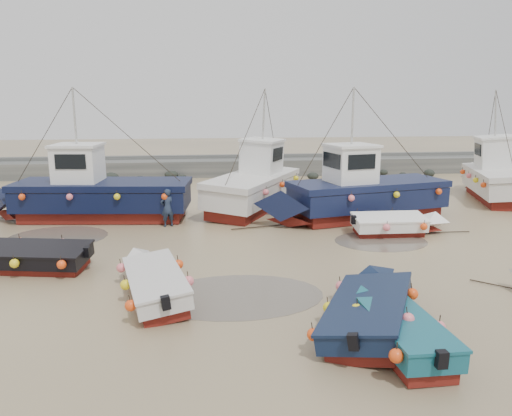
{
  "coord_description": "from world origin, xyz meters",
  "views": [
    {
      "loc": [
        -3.04,
        -15.95,
        5.69
      ],
      "look_at": [
        -0.8,
        3.62,
        1.4
      ],
      "focal_mm": 35.0,
      "sensor_mm": 36.0,
      "label": 1
    }
  ],
  "objects_px": {
    "dinghy_0": "(156,277)",
    "dinghy_2": "(399,325)",
    "dinghy_4": "(19,254)",
    "dinghy_1": "(374,305)",
    "person": "(168,226)",
    "cabin_boat_2": "(357,193)",
    "cabin_boat_1": "(257,183)",
    "cabin_boat_0": "(90,193)",
    "dinghy_5": "(397,222)",
    "cabin_boat_3": "(498,176)"
  },
  "relations": [
    {
      "from": "cabin_boat_0",
      "to": "cabin_boat_3",
      "type": "relative_size",
      "value": 1.22
    },
    {
      "from": "cabin_boat_3",
      "to": "person",
      "type": "relative_size",
      "value": 5.4
    },
    {
      "from": "dinghy_4",
      "to": "cabin_boat_3",
      "type": "xyz_separation_m",
      "value": [
        23.37,
        9.86,
        0.82
      ]
    },
    {
      "from": "person",
      "to": "cabin_boat_3",
      "type": "bearing_deg",
      "value": 171.48
    },
    {
      "from": "dinghy_5",
      "to": "cabin_boat_1",
      "type": "xyz_separation_m",
      "value": [
        -5.33,
        6.15,
        0.76
      ]
    },
    {
      "from": "cabin_boat_1",
      "to": "dinghy_1",
      "type": "bearing_deg",
      "value": -55.92
    },
    {
      "from": "dinghy_0",
      "to": "dinghy_5",
      "type": "xyz_separation_m",
      "value": [
        9.74,
        5.72,
        0.02
      ]
    },
    {
      "from": "cabin_boat_3",
      "to": "cabin_boat_1",
      "type": "bearing_deg",
      "value": -160.03
    },
    {
      "from": "cabin_boat_2",
      "to": "cabin_boat_3",
      "type": "height_order",
      "value": "same"
    },
    {
      "from": "dinghy_4",
      "to": "dinghy_1",
      "type": "bearing_deg",
      "value": -107.03
    },
    {
      "from": "dinghy_5",
      "to": "person",
      "type": "height_order",
      "value": "dinghy_5"
    },
    {
      "from": "dinghy_2",
      "to": "cabin_boat_1",
      "type": "height_order",
      "value": "cabin_boat_1"
    },
    {
      "from": "dinghy_2",
      "to": "cabin_boat_1",
      "type": "relative_size",
      "value": 0.52
    },
    {
      "from": "dinghy_0",
      "to": "dinghy_5",
      "type": "height_order",
      "value": "same"
    },
    {
      "from": "cabin_boat_2",
      "to": "person",
      "type": "bearing_deg",
      "value": 79.03
    },
    {
      "from": "dinghy_5",
      "to": "cabin_boat_3",
      "type": "relative_size",
      "value": 0.56
    },
    {
      "from": "cabin_boat_0",
      "to": "dinghy_2",
      "type": "bearing_deg",
      "value": -139.2
    },
    {
      "from": "dinghy_0",
      "to": "cabin_boat_0",
      "type": "height_order",
      "value": "cabin_boat_0"
    },
    {
      "from": "dinghy_4",
      "to": "cabin_boat_3",
      "type": "height_order",
      "value": "cabin_boat_3"
    },
    {
      "from": "cabin_boat_0",
      "to": "cabin_boat_2",
      "type": "xyz_separation_m",
      "value": [
        12.73,
        -1.54,
        0.02
      ]
    },
    {
      "from": "dinghy_2",
      "to": "dinghy_5",
      "type": "xyz_separation_m",
      "value": [
        3.85,
        9.67,
        -0.0
      ]
    },
    {
      "from": "cabin_boat_0",
      "to": "person",
      "type": "xyz_separation_m",
      "value": [
        3.77,
        -1.89,
        -1.3
      ]
    },
    {
      "from": "cabin_boat_1",
      "to": "person",
      "type": "distance_m",
      "value": 5.94
    },
    {
      "from": "dinghy_0",
      "to": "person",
      "type": "relative_size",
      "value": 3.57
    },
    {
      "from": "dinghy_0",
      "to": "cabin_boat_0",
      "type": "relative_size",
      "value": 0.54
    },
    {
      "from": "dinghy_2",
      "to": "dinghy_0",
      "type": "bearing_deg",
      "value": 143.81
    },
    {
      "from": "cabin_boat_0",
      "to": "person",
      "type": "height_order",
      "value": "cabin_boat_0"
    },
    {
      "from": "cabin_boat_2",
      "to": "dinghy_2",
      "type": "bearing_deg",
      "value": 153.54
    },
    {
      "from": "dinghy_0",
      "to": "dinghy_4",
      "type": "bearing_deg",
      "value": 137.09
    },
    {
      "from": "dinghy_0",
      "to": "cabin_boat_1",
      "type": "distance_m",
      "value": 12.69
    },
    {
      "from": "dinghy_0",
      "to": "dinghy_2",
      "type": "relative_size",
      "value": 1.21
    },
    {
      "from": "dinghy_0",
      "to": "dinghy_1",
      "type": "xyz_separation_m",
      "value": [
        5.73,
        -2.72,
        -0.0
      ]
    },
    {
      "from": "dinghy_2",
      "to": "cabin_boat_1",
      "type": "xyz_separation_m",
      "value": [
        -1.49,
        15.82,
        0.75
      ]
    },
    {
      "from": "dinghy_1",
      "to": "cabin_boat_2",
      "type": "distance_m",
      "value": 11.77
    },
    {
      "from": "dinghy_5",
      "to": "cabin_boat_2",
      "type": "distance_m",
      "value": 3.1
    },
    {
      "from": "dinghy_1",
      "to": "dinghy_5",
      "type": "height_order",
      "value": "same"
    },
    {
      "from": "cabin_boat_2",
      "to": "dinghy_4",
      "type": "bearing_deg",
      "value": 99.8
    },
    {
      "from": "dinghy_0",
      "to": "dinghy_1",
      "type": "distance_m",
      "value": 6.35
    },
    {
      "from": "dinghy_1",
      "to": "cabin_boat_1",
      "type": "xyz_separation_m",
      "value": [
        -1.33,
        14.6,
        0.78
      ]
    },
    {
      "from": "dinghy_4",
      "to": "dinghy_5",
      "type": "xyz_separation_m",
      "value": [
        14.53,
        2.91,
        0.02
      ]
    },
    {
      "from": "dinghy_2",
      "to": "dinghy_4",
      "type": "bearing_deg",
      "value": 145.31
    },
    {
      "from": "dinghy_0",
      "to": "dinghy_4",
      "type": "height_order",
      "value": "same"
    },
    {
      "from": "dinghy_0",
      "to": "dinghy_1",
      "type": "relative_size",
      "value": 1.02
    },
    {
      "from": "dinghy_2",
      "to": "person",
      "type": "relative_size",
      "value": 2.96
    },
    {
      "from": "cabin_boat_1",
      "to": "cabin_boat_0",
      "type": "bearing_deg",
      "value": -139.31
    },
    {
      "from": "dinghy_1",
      "to": "dinghy_5",
      "type": "bearing_deg",
      "value": 91.65
    },
    {
      "from": "dinghy_1",
      "to": "cabin_boat_2",
      "type": "relative_size",
      "value": 0.57
    },
    {
      "from": "cabin_boat_1",
      "to": "person",
      "type": "xyz_separation_m",
      "value": [
        -4.52,
        -3.63,
        -1.32
      ]
    },
    {
      "from": "dinghy_0",
      "to": "dinghy_2",
      "type": "height_order",
      "value": "same"
    },
    {
      "from": "dinghy_2",
      "to": "dinghy_4",
      "type": "height_order",
      "value": "same"
    }
  ]
}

